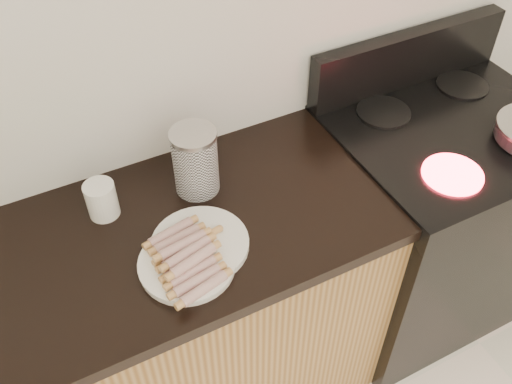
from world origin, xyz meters
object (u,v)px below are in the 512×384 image
main_plate (187,264)px  stove (428,221)px  side_plate (200,244)px  canister (195,161)px  mug (102,200)px

main_plate → stove: bearing=6.7°
stove → side_plate: bearing=-175.8°
stove → side_plate: 1.04m
stove → main_plate: size_ratio=3.69×
side_plate → canister: (0.08, 0.21, 0.09)m
canister → mug: canister is taller
mug → canister: bearing=-5.0°
canister → side_plate: bearing=-111.6°
stove → main_plate: main_plate is taller
side_plate → mug: mug is taller
main_plate → canister: canister is taller
main_plate → side_plate: 0.07m
stove → mug: (-1.13, 0.16, 0.50)m
stove → canister: bearing=170.7°
main_plate → mug: (-0.13, 0.28, 0.04)m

